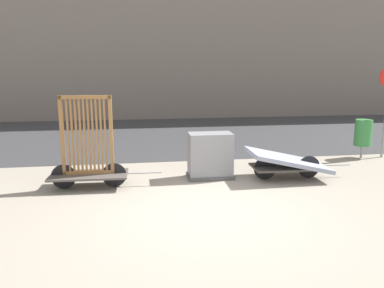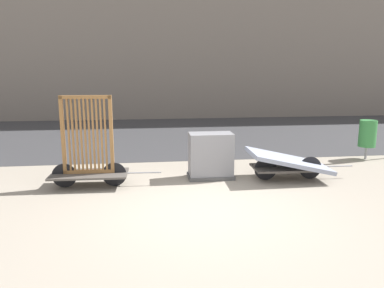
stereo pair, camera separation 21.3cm
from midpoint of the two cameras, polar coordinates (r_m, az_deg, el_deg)
ground_plane at (r=6.47m, az=2.86°, el=-10.41°), size 60.00×60.00×0.00m
road_strip at (r=14.06m, az=-2.68°, el=1.57°), size 56.00×8.55×0.01m
bike_cart_with_bedframe at (r=7.90m, az=-14.71°, el=-1.93°), size 2.27×0.82×1.89m
bike_cart_with_mattress at (r=8.51m, az=15.19°, el=-2.73°), size 2.36×1.13×0.66m
utility_cabinet at (r=8.31m, az=3.60°, el=-2.07°), size 1.01×0.58×1.02m
trash_bin at (r=11.09m, az=25.69°, el=1.43°), size 0.44×0.44×1.06m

